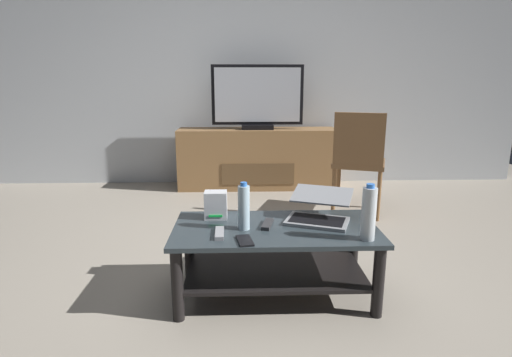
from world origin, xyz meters
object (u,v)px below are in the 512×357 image
Objects in this scene: water_bottle_far at (244,207)px; cell_phone at (245,241)px; tv_remote at (267,224)px; water_bottle_near at (369,213)px; laptop at (319,210)px; media_cabinet at (257,158)px; soundbar_remote at (220,233)px; dining_chair at (359,158)px; router_box at (216,205)px; coffee_table at (275,249)px; television at (257,99)px.

water_bottle_far is 1.84× the size of cell_phone.
cell_phone is at bearing -106.46° from tv_remote.
tv_remote is (-0.49, 0.21, -0.13)m from water_bottle_near.
water_bottle_far is (-0.43, -0.13, 0.07)m from laptop.
water_bottle_far is 0.21m from cell_phone.
laptop is 0.36m from water_bottle_near.
media_cabinet is 2.37m from tv_remote.
tv_remote is (-0.03, -2.37, 0.09)m from media_cabinet.
laptop is (0.27, -2.28, 0.13)m from media_cabinet.
cell_phone is 0.16m from soundbar_remote.
dining_chair is 1.69m from router_box.
coffee_table is 0.35m from soundbar_remote.
soundbar_remote reaches higher than coffee_table.
soundbar_remote is at bearing 173.63° from water_bottle_near.
router_box is 0.33m from tv_remote.
media_cabinet reaches higher than cell_phone.
tv_remote is at bearing -163.23° from laptop.
media_cabinet is 2.26m from router_box.
soundbar_remote is at bearing -140.29° from tv_remote.
soundbar_remote is at bearing -159.38° from coffee_table.
cell_phone is (-0.16, -2.57, -0.58)m from television.
television is 2.42m from tv_remote.
water_bottle_far is (0.16, -0.19, 0.04)m from router_box.
laptop is 2.85× the size of router_box.
tv_remote is 0.28m from soundbar_remote.
tv_remote is (0.29, -0.14, -0.07)m from router_box.
tv_remote is at bearing 18.82° from water_bottle_far.
water_bottle_near is 1.11× the size of water_bottle_far.
router_box is at bearing 95.61° from soundbar_remote.
media_cabinet reaches higher than laptop.
laptop is at bearing 22.26° from coffee_table.
soundbar_remote is (-0.29, -2.50, 0.09)m from media_cabinet.
laptop is (-0.58, -1.27, -0.06)m from dining_chair.
television reaches higher than coffee_table.
television is at bearing 81.76° from soundbar_remote.
soundbar_remote is at bearing -146.70° from water_bottle_far.
tv_remote is at bearing 50.17° from cell_phone.
water_bottle_far reaches higher than cell_phone.
water_bottle_near is at bearing -104.03° from dining_chair.
cell_phone is (-0.17, -0.20, 0.13)m from coffee_table.
water_bottle_near is at bearing -24.35° from router_box.
media_cabinet is 12.40× the size of cell_phone.
media_cabinet is 2.52m from soundbar_remote.
coffee_table is at bearing -89.77° from media_cabinet.
water_bottle_far reaches higher than soundbar_remote.
tv_remote is at bearing -26.13° from router_box.
tv_remote is at bearing 24.83° from soundbar_remote.
router_box is at bearing 175.00° from laptop.
cell_phone is 0.88× the size of tv_remote.
television is (-0.01, 2.36, 0.71)m from coffee_table.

